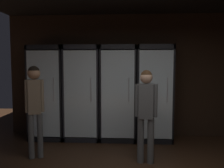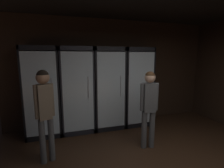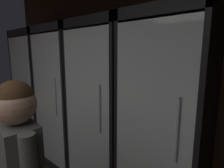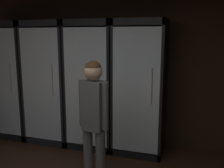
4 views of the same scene
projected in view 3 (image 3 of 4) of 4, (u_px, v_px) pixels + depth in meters
wall_back at (151, 78)px, 2.11m from camera, size 6.00×0.06×2.80m
cooler_far_left at (42, 91)px, 3.20m from camera, size 0.76×0.63×2.06m
cooler_left at (68, 98)px, 2.71m from camera, size 0.76×0.63×2.06m
cooler_center at (107, 108)px, 2.22m from camera, size 0.76×0.63×2.06m
cooler_right at (167, 124)px, 1.73m from camera, size 0.76×0.63×2.06m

